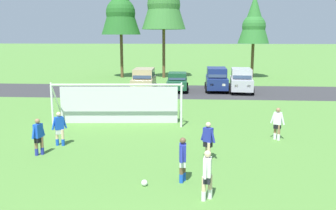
{
  "coord_description": "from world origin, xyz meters",
  "views": [
    {
      "loc": [
        1.47,
        -6.65,
        5.18
      ],
      "look_at": [
        0.12,
        11.84,
        1.6
      ],
      "focal_mm": 38.79,
      "sensor_mm": 36.0,
      "label": 1
    }
  ],
  "objects_px": {
    "player_trailing_back": "(207,175)",
    "parked_car_slot_center_left": "(217,79)",
    "player_defender_far": "(183,160)",
    "player_winger_right": "(39,137)",
    "parked_car_slot_center": "(241,80)",
    "player_striker_near": "(59,129)",
    "parked_car_slot_left": "(177,82)",
    "soccer_goal": "(119,102)",
    "player_midfield_center": "(277,124)",
    "soccer_ball": "(144,183)",
    "player_winger_left": "(208,141)",
    "parked_car_slot_far_left": "(144,80)"
  },
  "relations": [
    {
      "from": "soccer_ball",
      "to": "player_striker_near",
      "type": "height_order",
      "value": "player_striker_near"
    },
    {
      "from": "soccer_ball",
      "to": "parked_car_slot_left",
      "type": "distance_m",
      "value": 22.08
    },
    {
      "from": "parked_car_slot_center_left",
      "to": "player_winger_left",
      "type": "bearing_deg",
      "value": -94.34
    },
    {
      "from": "soccer_ball",
      "to": "player_trailing_back",
      "type": "height_order",
      "value": "player_trailing_back"
    },
    {
      "from": "player_winger_left",
      "to": "parked_car_slot_center_left",
      "type": "xyz_separation_m",
      "value": [
        1.49,
        19.59,
        0.29
      ]
    },
    {
      "from": "player_striker_near",
      "to": "parked_car_slot_center_left",
      "type": "height_order",
      "value": "parked_car_slot_center_left"
    },
    {
      "from": "player_striker_near",
      "to": "player_winger_right",
      "type": "xyz_separation_m",
      "value": [
        -0.4,
        -1.42,
        0.0
      ]
    },
    {
      "from": "player_trailing_back",
      "to": "parked_car_slot_center_left",
      "type": "relative_size",
      "value": 0.36
    },
    {
      "from": "player_striker_near",
      "to": "parked_car_slot_center",
      "type": "bearing_deg",
      "value": 58.51
    },
    {
      "from": "soccer_goal",
      "to": "player_midfield_center",
      "type": "xyz_separation_m",
      "value": [
        8.6,
        -2.71,
        -0.47
      ]
    },
    {
      "from": "player_winger_left",
      "to": "soccer_ball",
      "type": "bearing_deg",
      "value": -128.75
    },
    {
      "from": "player_defender_far",
      "to": "player_winger_right",
      "type": "height_order",
      "value": "same"
    },
    {
      "from": "player_winger_right",
      "to": "parked_car_slot_center",
      "type": "height_order",
      "value": "parked_car_slot_center"
    },
    {
      "from": "soccer_ball",
      "to": "parked_car_slot_far_left",
      "type": "height_order",
      "value": "parked_car_slot_far_left"
    },
    {
      "from": "soccer_goal",
      "to": "parked_car_slot_left",
      "type": "bearing_deg",
      "value": 77.92
    },
    {
      "from": "parked_car_slot_far_left",
      "to": "parked_car_slot_center_left",
      "type": "bearing_deg",
      "value": 11.16
    },
    {
      "from": "parked_car_slot_left",
      "to": "parked_car_slot_center",
      "type": "height_order",
      "value": "parked_car_slot_center"
    },
    {
      "from": "parked_car_slot_far_left",
      "to": "player_trailing_back",
      "type": "bearing_deg",
      "value": -77.01
    },
    {
      "from": "player_trailing_back",
      "to": "parked_car_slot_center",
      "type": "relative_size",
      "value": 0.35
    },
    {
      "from": "soccer_goal",
      "to": "parked_car_slot_left",
      "type": "height_order",
      "value": "soccer_goal"
    },
    {
      "from": "parked_car_slot_left",
      "to": "parked_car_slot_center",
      "type": "relative_size",
      "value": 0.9
    },
    {
      "from": "player_striker_near",
      "to": "player_defender_far",
      "type": "xyz_separation_m",
      "value": [
        5.97,
        -3.92,
        0.0
      ]
    },
    {
      "from": "player_winger_right",
      "to": "player_winger_left",
      "type": "bearing_deg",
      "value": -0.92
    },
    {
      "from": "player_midfield_center",
      "to": "player_defender_far",
      "type": "distance_m",
      "value": 7.26
    },
    {
      "from": "player_midfield_center",
      "to": "player_defender_far",
      "type": "xyz_separation_m",
      "value": [
        -4.55,
        -5.66,
        0.0
      ]
    },
    {
      "from": "parked_car_slot_far_left",
      "to": "parked_car_slot_left",
      "type": "distance_m",
      "value": 3.2
    },
    {
      "from": "player_trailing_back",
      "to": "parked_car_slot_left",
      "type": "xyz_separation_m",
      "value": [
        -2.04,
        22.98,
        0.05
      ]
    },
    {
      "from": "soccer_goal",
      "to": "parked_car_slot_center_left",
      "type": "relative_size",
      "value": 1.64
    },
    {
      "from": "player_striker_near",
      "to": "parked_car_slot_far_left",
      "type": "bearing_deg",
      "value": 84.19
    },
    {
      "from": "player_winger_right",
      "to": "player_trailing_back",
      "type": "bearing_deg",
      "value": -28.42
    },
    {
      "from": "soccer_goal",
      "to": "player_trailing_back",
      "type": "bearing_deg",
      "value": -63.48
    },
    {
      "from": "soccer_ball",
      "to": "parked_car_slot_left",
      "type": "bearing_deg",
      "value": 89.75
    },
    {
      "from": "player_striker_near",
      "to": "player_trailing_back",
      "type": "bearing_deg",
      "value": -38.03
    },
    {
      "from": "player_midfield_center",
      "to": "player_winger_left",
      "type": "distance_m",
      "value": 4.85
    },
    {
      "from": "player_winger_right",
      "to": "player_trailing_back",
      "type": "distance_m",
      "value": 8.18
    },
    {
      "from": "player_defender_far",
      "to": "parked_car_slot_left",
      "type": "bearing_deg",
      "value": 93.24
    },
    {
      "from": "parked_car_slot_left",
      "to": "soccer_ball",
      "type": "bearing_deg",
      "value": -90.25
    },
    {
      "from": "player_midfield_center",
      "to": "player_trailing_back",
      "type": "bearing_deg",
      "value": -117.86
    },
    {
      "from": "parked_car_slot_center",
      "to": "player_trailing_back",
      "type": "bearing_deg",
      "value": -99.67
    },
    {
      "from": "soccer_goal",
      "to": "parked_car_slot_left",
      "type": "xyz_separation_m",
      "value": [
        2.83,
        13.22,
        -0.42
      ]
    },
    {
      "from": "player_striker_near",
      "to": "parked_car_slot_center",
      "type": "height_order",
      "value": "parked_car_slot_center"
    },
    {
      "from": "player_trailing_back",
      "to": "parked_car_slot_far_left",
      "type": "height_order",
      "value": "parked_car_slot_far_left"
    },
    {
      "from": "player_defender_far",
      "to": "parked_car_slot_center",
      "type": "height_order",
      "value": "parked_car_slot_center"
    },
    {
      "from": "player_trailing_back",
      "to": "parked_car_slot_center",
      "type": "bearing_deg",
      "value": 80.33
    },
    {
      "from": "parked_car_slot_left",
      "to": "parked_car_slot_center_left",
      "type": "distance_m",
      "value": 3.71
    },
    {
      "from": "player_winger_left",
      "to": "parked_car_slot_left",
      "type": "xyz_separation_m",
      "value": [
        -2.2,
        19.21,
        0.05
      ]
    },
    {
      "from": "parked_car_slot_center",
      "to": "soccer_ball",
      "type": "bearing_deg",
      "value": -105.41
    },
    {
      "from": "parked_car_slot_center_left",
      "to": "parked_car_slot_center",
      "type": "relative_size",
      "value": 0.98
    },
    {
      "from": "player_striker_near",
      "to": "parked_car_slot_far_left",
      "type": "distance_m",
      "value": 16.82
    },
    {
      "from": "player_striker_near",
      "to": "parked_car_slot_left",
      "type": "distance_m",
      "value": 18.3
    }
  ]
}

